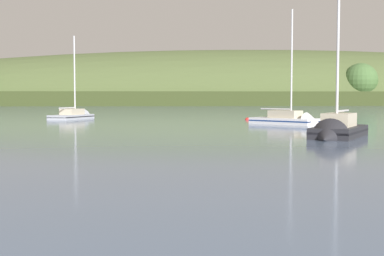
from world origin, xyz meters
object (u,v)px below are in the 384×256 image
sailboat_midwater_white (76,118)px  mooring_buoy_midchannel (247,120)px  sailboat_near_mooring (336,133)px  mooring_buoy_far_upstream (253,121)px  sailboat_far_left (292,122)px

sailboat_midwater_white → mooring_buoy_midchannel: (25.12, -4.16, -0.20)m
sailboat_near_mooring → mooring_buoy_far_upstream: (-1.96, 29.53, -0.36)m
sailboat_midwater_white → mooring_buoy_midchannel: 25.46m
sailboat_near_mooring → mooring_buoy_midchannel: bearing=-145.4°
mooring_buoy_far_upstream → sailboat_near_mooring: bearing=-86.2°
sailboat_near_mooring → mooring_buoy_far_upstream: 29.60m
sailboat_far_left → mooring_buoy_far_upstream: 10.08m
sailboat_midwater_white → sailboat_far_left: bearing=-100.1°
mooring_buoy_midchannel → mooring_buoy_far_upstream: (0.16, -3.74, -0.00)m
mooring_buoy_midchannel → sailboat_near_mooring: bearing=-86.3°
sailboat_near_mooring → mooring_buoy_midchannel: 33.34m
sailboat_near_mooring → mooring_buoy_midchannel: sailboat_near_mooring is taller
sailboat_near_mooring → mooring_buoy_far_upstream: bearing=-145.3°
sailboat_near_mooring → sailboat_far_left: 19.98m
sailboat_midwater_white → mooring_buoy_far_upstream: (25.28, -7.90, -0.20)m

